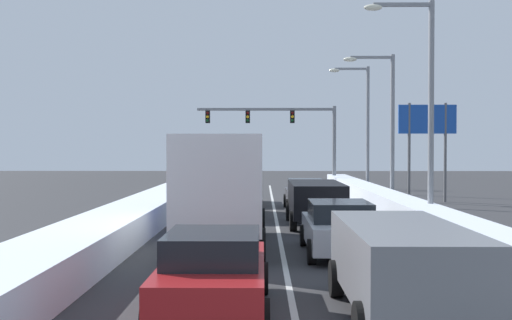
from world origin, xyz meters
The scene contains 17 objects.
ground_plane centered at (0.00, 17.57, 0.00)m, with size 120.00×120.00×0.00m, color #333335.
lane_stripe_between_right_lane_and_center_lane centered at (0.00, 21.97, 0.00)m, with size 0.14×48.33×0.01m, color silver.
snow_bank_right_shoulder centered at (5.30, 21.97, 0.45)m, with size 1.41×48.33×0.91m, color silver.
snow_bank_left_shoulder centered at (-5.30, 21.97, 0.46)m, with size 2.07×48.33×0.93m, color silver.
suv_gray_right_lane_nearest centered at (1.87, 6.95, 1.02)m, with size 2.16×4.90×1.67m.
sedan_silver_right_lane_second centered at (1.59, 13.67, 0.76)m, with size 2.00×4.50×1.51m.
suv_black_right_lane_third centered at (1.49, 20.29, 1.02)m, with size 2.16×4.90×1.67m.
sedan_charcoal_right_lane_fourth centered at (1.50, 26.26, 0.76)m, with size 2.00×4.50×1.51m.
sedan_red_center_lane_nearest centered at (-1.46, 7.26, 0.76)m, with size 2.00×4.50×1.51m.
box_truck_center_lane_second centered at (-1.76, 14.77, 1.90)m, with size 2.53×7.20×3.36m.
suv_white_center_lane_third centered at (-1.89, 23.65, 1.02)m, with size 2.16×4.90×1.67m.
sedan_tan_center_lane_fourth centered at (-1.60, 29.34, 0.76)m, with size 2.00×4.50×1.51m.
traffic_light_gantry centered at (1.18, 43.92, 4.72)m, with size 10.60×0.47×6.20m.
street_lamp_right_near centered at (5.44, 19.77, 5.09)m, with size 2.66×0.36×8.55m.
street_lamp_right_mid centered at (5.78, 28.56, 4.71)m, with size 2.66×0.36×7.83m.
street_lamp_right_far centered at (5.99, 37.35, 4.98)m, with size 2.66×0.36×8.35m.
roadside_sign_right centered at (8.56, 30.90, 4.02)m, with size 3.20×0.16×5.50m.
Camera 1 is at (-0.57, -4.01, 3.01)m, focal length 44.10 mm.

